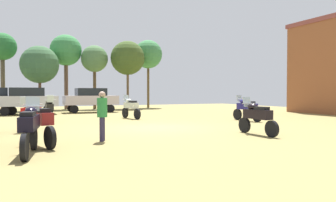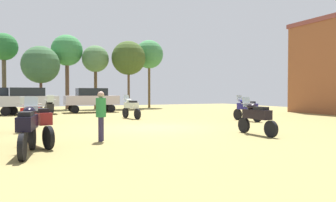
# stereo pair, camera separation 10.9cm
# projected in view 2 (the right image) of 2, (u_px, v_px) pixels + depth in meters

# --- Properties ---
(ground_plane) EXTENTS (44.00, 52.00, 0.02)m
(ground_plane) POSITION_uv_depth(u_px,v_px,m) (154.00, 128.00, 14.75)
(ground_plane) COLOR olive
(motorcycle_2) EXTENTS (0.71, 2.15, 1.49)m
(motorcycle_2) POSITION_uv_depth(u_px,v_px,m) (131.00, 107.00, 19.95)
(motorcycle_2) COLOR black
(motorcycle_2) RESTS_ON ground
(motorcycle_3) EXTENTS (0.62, 2.31, 1.49)m
(motorcycle_3) POSITION_uv_depth(u_px,v_px,m) (247.00, 108.00, 18.30)
(motorcycle_3) COLOR black
(motorcycle_3) RESTS_ON ground
(motorcycle_4) EXTENTS (0.62, 2.15, 1.45)m
(motorcycle_4) POSITION_uv_depth(u_px,v_px,m) (256.00, 116.00, 12.25)
(motorcycle_4) COLOR black
(motorcycle_4) RESTS_ON ground
(motorcycle_9) EXTENTS (0.62, 2.18, 1.50)m
(motorcycle_9) POSITION_uv_depth(u_px,v_px,m) (50.00, 109.00, 17.59)
(motorcycle_9) COLOR black
(motorcycle_9) RESTS_ON ground
(motorcycle_11) EXTENTS (0.78, 2.12, 1.47)m
(motorcycle_11) POSITION_uv_depth(u_px,v_px,m) (29.00, 114.00, 13.73)
(motorcycle_11) COLOR black
(motorcycle_11) RESTS_ON ground
(motorcycle_12) EXTENTS (0.69, 2.23, 1.50)m
(motorcycle_12) POSITION_uv_depth(u_px,v_px,m) (28.00, 127.00, 8.32)
(motorcycle_12) COLOR black
(motorcycle_12) RESTS_ON ground
(motorcycle_13) EXTENTS (0.84, 2.27, 1.51)m
(motorcycle_13) POSITION_uv_depth(u_px,v_px,m) (38.00, 121.00, 9.74)
(motorcycle_13) COLOR black
(motorcycle_13) RESTS_ON ground
(car_1) EXTENTS (4.31, 1.83, 2.00)m
(car_1) POSITION_uv_depth(u_px,v_px,m) (92.00, 98.00, 26.31)
(car_1) COLOR black
(car_1) RESTS_ON ground
(car_3) EXTENTS (4.31, 1.82, 2.00)m
(car_3) POSITION_uv_depth(u_px,v_px,m) (28.00, 99.00, 23.63)
(car_3) COLOR black
(car_3) RESTS_ON ground
(person_1) EXTENTS (0.46, 0.46, 1.67)m
(person_1) POSITION_uv_depth(u_px,v_px,m) (101.00, 112.00, 10.66)
(person_1) COLOR #2D2747
(person_1) RESTS_ON ground
(tree_1) EXTENTS (2.65, 2.65, 6.34)m
(tree_1) POSITION_uv_depth(u_px,v_px,m) (95.00, 59.00, 31.69)
(tree_1) COLOR #4E3C27
(tree_1) RESTS_ON ground
(tree_2) EXTENTS (3.46, 3.46, 6.91)m
(tree_2) POSITION_uv_depth(u_px,v_px,m) (129.00, 58.00, 32.50)
(tree_2) COLOR brown
(tree_2) RESTS_ON ground
(tree_4) EXTENTS (3.41, 3.41, 5.90)m
(tree_4) POSITION_uv_depth(u_px,v_px,m) (41.00, 65.00, 28.98)
(tree_4) COLOR brown
(tree_4) RESTS_ON ground
(tree_5) EXTENTS (3.09, 3.09, 7.37)m
(tree_5) POSITION_uv_depth(u_px,v_px,m) (149.00, 55.00, 34.75)
(tree_5) COLOR brown
(tree_5) RESTS_ON ground
(tree_6) EXTENTS (2.49, 2.49, 7.11)m
(tree_6) POSITION_uv_depth(u_px,v_px,m) (4.00, 48.00, 29.18)
(tree_6) COLOR brown
(tree_6) RESTS_ON ground
(tree_8) EXTENTS (3.06, 3.06, 7.36)m
(tree_8) POSITION_uv_depth(u_px,v_px,m) (67.00, 51.00, 31.44)
(tree_8) COLOR brown
(tree_8) RESTS_ON ground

